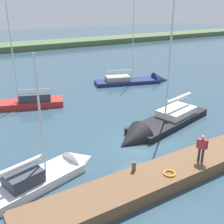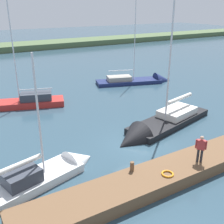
% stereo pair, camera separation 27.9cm
% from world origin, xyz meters
% --- Properties ---
extents(ground_plane, '(200.00, 200.00, 0.00)m').
position_xyz_m(ground_plane, '(0.00, 0.00, 0.00)').
color(ground_plane, '#2D4756').
extents(far_shoreline, '(180.00, 8.00, 2.40)m').
position_xyz_m(far_shoreline, '(0.00, -48.19, 0.00)').
color(far_shoreline, '#4C603D').
rests_on(far_shoreline, ground_plane).
extents(dock_pier, '(19.22, 2.31, 0.72)m').
position_xyz_m(dock_pier, '(0.00, 4.19, 0.36)').
color(dock_pier, brown).
rests_on(dock_pier, ground_plane).
extents(mooring_post_near, '(0.22, 0.22, 0.52)m').
position_xyz_m(mooring_post_near, '(2.88, 3.38, 0.98)').
color(mooring_post_near, brown).
rests_on(mooring_post_near, dock_pier).
extents(life_ring_buoy, '(0.66, 0.66, 0.10)m').
position_xyz_m(life_ring_buoy, '(1.48, 4.65, 0.77)').
color(life_ring_buoy, orange).
rests_on(life_ring_buoy, dock_pier).
extents(sailboat_far_right, '(9.68, 4.90, 10.68)m').
position_xyz_m(sailboat_far_right, '(-9.67, -12.99, 0.08)').
color(sailboat_far_right, navy).
rests_on(sailboat_far_right, ground_plane).
extents(sailboat_outer_mooring, '(8.89, 4.63, 11.11)m').
position_xyz_m(sailboat_outer_mooring, '(5.88, -12.05, 0.21)').
color(sailboat_outer_mooring, '#B22823').
rests_on(sailboat_outer_mooring, ground_plane).
extents(sailboat_behind_pier, '(10.10, 4.67, 12.50)m').
position_xyz_m(sailboat_behind_pier, '(-2.61, -1.16, 0.16)').
color(sailboat_behind_pier, black).
rests_on(sailboat_behind_pier, ground_plane).
extents(sailboat_mid_channel, '(7.45, 3.68, 7.88)m').
position_xyz_m(sailboat_mid_channel, '(6.69, 0.69, 0.18)').
color(sailboat_mid_channel, white).
rests_on(sailboat_mid_channel, ground_plane).
extents(person_on_dock, '(0.45, 0.51, 1.62)m').
position_xyz_m(person_on_dock, '(-0.92, 4.58, 1.65)').
color(person_on_dock, '#28282D').
rests_on(person_on_dock, dock_pier).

